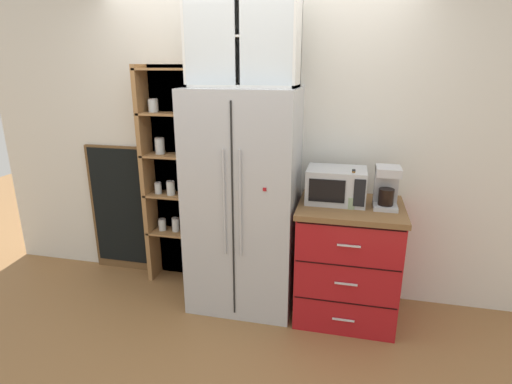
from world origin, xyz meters
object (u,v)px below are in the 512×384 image
microwave (336,185)px  chalkboard_menu (120,209)px  bottle_amber (352,190)px  refrigerator (244,202)px  mug_sage (352,202)px  bottle_cobalt (352,189)px  coffee_maker (387,187)px

microwave → chalkboard_menu: bearing=173.1°
bottle_amber → chalkboard_menu: bearing=171.0°
refrigerator → microwave: (0.71, 0.04, 0.17)m
refrigerator → mug_sage: (0.84, -0.08, 0.09)m
bottle_amber → refrigerator: bearing=176.6°
refrigerator → mug_sage: bearing=-5.7°
bottle_cobalt → coffee_maker: bearing=-9.5°
refrigerator → microwave: 0.74m
bottle_cobalt → refrigerator: bearing=-177.2°
refrigerator → bottle_amber: bearing=-3.4°
bottle_amber → chalkboard_menu: size_ratio=0.23×
mug_sage → chalkboard_menu: bearing=170.1°
bottle_cobalt → chalkboard_menu: bearing=173.4°
bottle_amber → mug_sage: bearing=-86.9°
microwave → bottle_amber: bottle_amber is taller
microwave → refrigerator: bearing=-176.6°
coffee_maker → mug_sage: coffee_maker is taller
microwave → bottle_cobalt: (0.12, -0.00, -0.02)m
coffee_maker → mug_sage: bearing=-160.5°
refrigerator → bottle_cobalt: size_ratio=6.96×
refrigerator → chalkboard_menu: size_ratio=1.44×
mug_sage → bottle_cobalt: (-0.00, 0.13, 0.07)m
microwave → bottle_cobalt: microwave is taller
refrigerator → chalkboard_menu: bearing=167.5°
refrigerator → chalkboard_menu: 1.36m
mug_sage → bottle_cobalt: size_ratio=0.45×
bottle_amber → chalkboard_menu: (-2.14, 0.34, -0.44)m
chalkboard_menu → bottle_cobalt: bearing=-6.6°
bottle_cobalt → chalkboard_menu: size_ratio=0.21×
bottle_cobalt → bottle_amber: size_ratio=0.90×
coffee_maker → bottle_cobalt: (-0.24, 0.04, -0.04)m
microwave → bottle_amber: (0.12, -0.09, -0.00)m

